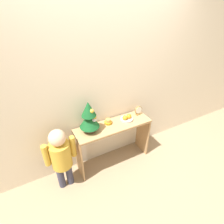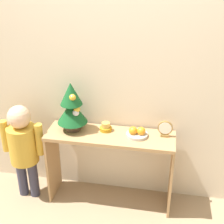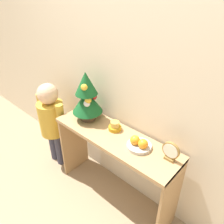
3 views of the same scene
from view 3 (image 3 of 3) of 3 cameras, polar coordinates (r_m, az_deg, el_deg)
The scene contains 8 objects.
ground_plane at distance 2.18m, azimuth -2.76°, elevation -23.17°, with size 12.00×12.00×0.00m, color #997F60.
back_wall at distance 1.64m, azimuth 5.84°, elevation 12.56°, with size 7.00×0.05×2.50m, color beige.
console_table at distance 1.86m, azimuth 0.57°, elevation -10.17°, with size 1.12×0.34×0.71m.
mini_tree at distance 1.86m, azimuth -6.62°, elevation 4.09°, with size 0.26×0.26×0.44m.
fruit_bowl at distance 1.63m, azimuth 7.06°, elevation -8.31°, with size 0.18×0.18×0.09m.
singing_bowl at distance 1.80m, azimuth 0.75°, elevation -3.79°, with size 0.11×0.11×0.08m.
desk_clock at distance 1.55m, azimuth 15.07°, elevation -9.96°, with size 0.13×0.04×0.15m.
child_figure at distance 2.30m, azimuth -15.48°, elevation -1.47°, with size 0.40×0.26×0.95m.
Camera 3 is at (0.92, -0.87, 1.77)m, focal length 35.00 mm.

